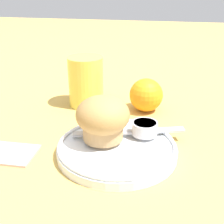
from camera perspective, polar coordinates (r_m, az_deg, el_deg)
name	(u,v)px	position (r m, az deg, el deg)	size (l,w,h in m)	color
ground_plane	(119,147)	(0.54, 1.26, -6.41)	(3.00, 3.00, 0.00)	tan
plate	(118,149)	(0.52, 1.12, -6.70)	(0.20, 0.20, 0.02)	white
muffin	(103,118)	(0.51, -1.69, -1.16)	(0.09, 0.09, 0.07)	tan
cream_ramekin	(145,128)	(0.54, 6.00, -2.84)	(0.04, 0.04, 0.02)	silver
berry_pair	(112,130)	(0.54, -0.03, -3.36)	(0.02, 0.01, 0.01)	#4C194C
butter_knife	(129,132)	(0.55, 3.16, -3.63)	(0.19, 0.07, 0.00)	#B7B7BC
orange_fruit	(146,95)	(0.67, 6.26, 3.10)	(0.07, 0.07, 0.07)	orange
juice_glass	(86,82)	(0.69, -4.81, 5.57)	(0.08, 0.08, 0.11)	#EAD14C
folded_napkin	(0,152)	(0.55, -19.83, -6.83)	(0.12, 0.07, 0.01)	#D19E93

